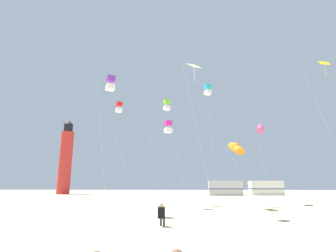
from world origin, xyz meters
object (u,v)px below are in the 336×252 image
at_px(kite_box_cyan, 208,90).
at_px(kite_tube_orange, 236,148).
at_px(kite_box_magenta, 168,127).
at_px(kite_diamond_gold, 325,69).
at_px(kite_tube_rainbow, 261,128).
at_px(kite_flyer_standing, 162,214).
at_px(rv_van_silver, 225,188).
at_px(kite_box_violet, 110,83).
at_px(kite_box_lime, 167,105).
at_px(kite_diamond_white, 194,71).
at_px(rv_van_white, 266,188).
at_px(lighthouse_distant, 66,159).
at_px(kite_box_scarlet, 119,107).

bearing_deg(kite_box_cyan, kite_tube_orange, -58.16).
relative_size(kite_tube_orange, kite_box_magenta, 0.75).
bearing_deg(kite_diamond_gold, kite_tube_rainbow, 121.25).
bearing_deg(kite_tube_orange, kite_flyer_standing, -120.89).
relative_size(kite_flyer_standing, kite_tube_rainbow, 0.13).
distance_m(kite_box_magenta, rv_van_silver, 30.52).
height_order(kite_box_violet, kite_tube_rainbow, kite_box_violet).
relative_size(kite_box_lime, rv_van_silver, 1.74).
xyz_separation_m(kite_tube_orange, rv_van_silver, (3.57, 28.86, -3.90)).
bearing_deg(kite_flyer_standing, kite_diamond_white, -111.42).
xyz_separation_m(kite_box_violet, kite_box_magenta, (4.24, 5.48, -2.31)).
distance_m(kite_diamond_white, rv_van_white, 40.71).
bearing_deg(kite_tube_orange, kite_diamond_white, -123.75).
distance_m(kite_tube_orange, lighthouse_distant, 46.46).
bearing_deg(kite_tube_rainbow, kite_box_scarlet, -173.87).
xyz_separation_m(kite_box_violet, kite_tube_orange, (10.42, 4.90, -4.47)).
relative_size(kite_box_cyan, kite_box_magenta, 1.59).
bearing_deg(kite_diamond_white, rv_van_white, 66.46).
distance_m(kite_box_lime, kite_tube_rainbow, 10.98).
height_order(kite_box_cyan, kite_tube_orange, kite_box_cyan).
xyz_separation_m(kite_flyer_standing, kite_box_lime, (-0.49, 13.92, 10.05)).
distance_m(kite_box_scarlet, rv_van_white, 36.81).
xyz_separation_m(kite_tube_rainbow, rv_van_silver, (-0.53, 23.17, -6.89)).
distance_m(kite_diamond_gold, kite_box_magenta, 15.26).
height_order(kite_diamond_gold, kite_diamond_white, kite_diamond_gold).
relative_size(kite_box_lime, kite_tube_rainbow, 1.25).
distance_m(kite_flyer_standing, kite_box_scarlet, 18.12).
height_order(kite_flyer_standing, lighthouse_distant, lighthouse_distant).
bearing_deg(kite_box_violet, kite_box_lime, 65.90).
bearing_deg(kite_box_cyan, kite_box_magenta, -147.65).
xyz_separation_m(kite_tube_orange, lighthouse_distant, (-31.19, 34.34, 2.55)).
bearing_deg(kite_box_scarlet, lighthouse_distant, 122.46).
distance_m(kite_box_scarlet, kite_diamond_white, 12.67).
height_order(kite_tube_orange, rv_van_silver, kite_tube_orange).
bearing_deg(kite_diamond_gold, kite_box_cyan, 157.17).
bearing_deg(rv_van_silver, kite_box_violet, -111.48).
xyz_separation_m(kite_box_lime, kite_box_violet, (-3.94, -8.81, -0.91)).
bearing_deg(kite_tube_orange, kite_tube_rainbow, 54.25).
bearing_deg(kite_box_scarlet, kite_box_cyan, -4.31).
height_order(kite_diamond_gold, kite_box_cyan, kite_diamond_gold).
height_order(kite_box_cyan, kite_diamond_white, kite_box_cyan).
bearing_deg(kite_box_magenta, kite_box_lime, 95.03).
bearing_deg(lighthouse_distant, rv_van_silver, -8.96).
relative_size(kite_tube_orange, rv_van_white, 0.91).
xyz_separation_m(kite_box_scarlet, kite_diamond_white, (7.92, -9.88, -0.37)).
height_order(kite_diamond_white, rv_van_silver, kite_diamond_white).
height_order(kite_box_violet, kite_diamond_gold, kite_diamond_gold).
bearing_deg(kite_flyer_standing, kite_box_scarlet, -62.16).
bearing_deg(kite_tube_orange, kite_box_cyan, 121.84).
xyz_separation_m(kite_box_lime, kite_box_scarlet, (-5.39, 0.06, -0.15)).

